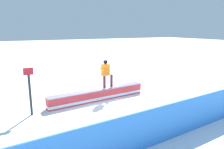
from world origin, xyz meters
TOP-DOWN VIEW (x-y plane):
  - ground_plane at (0.00, 0.00)m, footprint 120.00×120.00m
  - grind_box at (0.00, 0.00)m, footprint 5.38×0.93m
  - snowboarder at (-0.48, -0.03)m, footprint 1.54×0.54m
  - safety_fence at (0.00, 4.79)m, footprint 11.77×1.02m
  - trail_marker at (3.35, 0.41)m, footprint 0.40×0.10m

SIDE VIEW (x-z plane):
  - ground_plane at x=0.00m, z-range 0.00..0.00m
  - grind_box at x=0.00m, z-range -0.03..0.56m
  - safety_fence at x=0.00m, z-range 0.00..1.28m
  - trail_marker at x=3.35m, z-range 0.07..2.15m
  - snowboarder at x=-0.48m, z-range 0.65..2.16m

